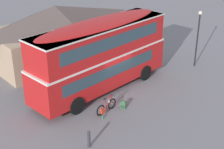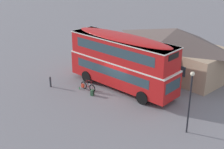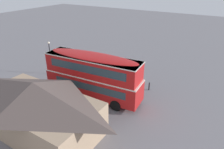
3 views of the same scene
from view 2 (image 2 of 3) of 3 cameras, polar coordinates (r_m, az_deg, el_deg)
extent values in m
plane|color=slate|center=(26.83, 1.19, -3.29)|extent=(120.00, 120.00, 0.00)
cylinder|color=black|center=(26.57, 8.68, -2.51)|extent=(1.11, 0.35, 1.10)
cylinder|color=black|center=(24.80, 5.57, -4.23)|extent=(1.11, 0.35, 1.10)
cylinder|color=black|center=(30.24, -1.32, 0.89)|extent=(1.11, 0.35, 1.10)
cylinder|color=black|center=(28.69, -4.60, -0.39)|extent=(1.11, 0.35, 1.10)
cube|color=red|center=(27.07, 1.80, 0.46)|extent=(10.42, 3.12, 2.10)
cube|color=white|center=(26.68, 1.83, 2.61)|extent=(10.44, 3.14, 0.12)
cube|color=red|center=(26.37, 1.86, 4.61)|extent=(10.10, 3.05, 1.90)
ellipsoid|color=red|center=(26.08, 1.89, 6.77)|extent=(9.90, 2.99, 0.36)
cube|color=#2D424C|center=(24.22, 11.03, -2.05)|extent=(0.18, 2.05, 0.90)
cube|color=black|center=(23.44, 11.16, 3.24)|extent=(0.14, 1.38, 0.44)
cube|color=#2D424C|center=(26.22, -0.29, 0.43)|extent=(8.01, 0.53, 0.76)
cube|color=#2D424C|center=(25.46, 0.07, 4.32)|extent=(8.42, 0.55, 0.80)
cube|color=#2D424C|center=(27.97, 3.16, 1.83)|extent=(8.01, 0.53, 0.76)
cube|color=#2D424C|center=(27.22, 3.54, 5.48)|extent=(8.42, 0.55, 0.80)
cube|color=white|center=(26.11, 1.88, 6.52)|extent=(10.21, 3.14, 0.08)
torus|color=black|center=(26.84, -3.61, -2.51)|extent=(0.68, 0.15, 0.68)
torus|color=black|center=(27.49, -5.15, -1.94)|extent=(0.68, 0.15, 0.68)
cylinder|color=#B2B2B7|center=(26.84, -3.61, -2.51)|extent=(0.06, 0.10, 0.05)
cylinder|color=#B2B2B7|center=(27.49, -5.15, -1.94)|extent=(0.06, 0.10, 0.05)
cylinder|color=maroon|center=(26.90, -4.05, -1.81)|extent=(0.46, 0.08, 0.70)
cylinder|color=maroon|center=(26.82, -4.17, -1.14)|extent=(0.57, 0.10, 0.08)
cylinder|color=maroon|center=(27.09, -4.48, -1.69)|extent=(0.18, 0.05, 0.65)
cylinder|color=maroon|center=(27.33, -4.75, -2.14)|extent=(0.53, 0.08, 0.09)
cylinder|color=maroon|center=(27.25, -4.88, -1.49)|extent=(0.41, 0.07, 0.60)
cylinder|color=maroon|center=(26.73, -3.67, -1.89)|extent=(0.10, 0.04, 0.63)
cylinder|color=black|center=(26.61, -3.74, -1.16)|extent=(0.08, 0.46, 0.03)
ellipsoid|color=black|center=(27.01, -4.64, -0.96)|extent=(0.27, 0.13, 0.06)
cube|color=red|center=(27.37, -5.35, -2.02)|extent=(0.29, 0.17, 0.32)
cylinder|color=silver|center=(26.90, -4.05, -1.81)|extent=(0.07, 0.07, 0.18)
cube|color=#386642|center=(26.26, -3.60, -3.34)|extent=(0.36, 0.39, 0.49)
ellipsoid|color=#386642|center=(26.15, -3.61, -2.86)|extent=(0.34, 0.37, 0.10)
cube|color=#27472E|center=(26.34, -3.87, -3.44)|extent=(0.14, 0.22, 0.17)
cylinder|color=black|center=(26.14, -3.41, -3.46)|extent=(0.05, 0.05, 0.39)
cylinder|color=black|center=(26.28, -3.27, -3.30)|extent=(0.05, 0.05, 0.39)
cylinder|color=green|center=(27.50, -5.95, -2.50)|extent=(0.08, 0.08, 0.21)
cylinder|color=black|center=(27.46, -5.96, -2.28)|extent=(0.05, 0.05, 0.03)
cube|color=tan|center=(31.33, 11.36, 2.95)|extent=(10.35, 5.57, 2.87)
pyramid|color=brown|center=(30.68, 11.67, 6.85)|extent=(10.76, 5.98, 1.56)
cube|color=#3D2319|center=(29.45, 8.19, 1.10)|extent=(1.10, 0.07, 2.10)
cube|color=#2D424C|center=(30.83, 4.59, 3.29)|extent=(1.10, 0.07, 0.90)
cube|color=#2D424C|center=(27.84, 12.30, 0.70)|extent=(1.10, 0.07, 0.90)
cylinder|color=black|center=(20.98, 13.91, -5.41)|extent=(0.11, 0.11, 4.13)
sphere|color=#F2E5BF|center=(20.08, 14.48, 0.11)|extent=(0.28, 0.28, 0.28)
cylinder|color=#333338|center=(28.25, -11.17, -1.41)|extent=(0.16, 0.16, 0.85)
sphere|color=#333338|center=(28.07, -11.24, -0.55)|extent=(0.16, 0.16, 0.16)
camera|label=1|loc=(30.61, -40.68, 15.40)|focal=53.45mm
camera|label=3|loc=(44.01, 5.66, 22.34)|focal=32.91mm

